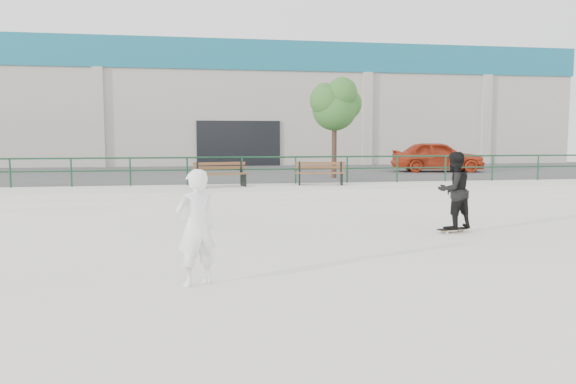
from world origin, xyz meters
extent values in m
plane|color=beige|center=(0.00, 0.00, 0.00)|extent=(120.00, 120.00, 0.00)
cube|color=beige|center=(0.00, 9.50, 0.25)|extent=(30.00, 3.00, 0.50)
cube|color=#3A3A3A|center=(0.00, 18.00, 0.25)|extent=(60.00, 14.00, 0.50)
cylinder|color=#163E26|center=(0.00, 10.80, 1.50)|extent=(28.00, 0.06, 0.06)
cylinder|color=#163E26|center=(0.00, 10.80, 1.05)|extent=(28.00, 0.05, 0.05)
cylinder|color=#163E26|center=(-9.00, 10.80, 1.00)|extent=(0.06, 0.06, 1.00)
cylinder|color=#163E26|center=(-7.00, 10.80, 1.00)|extent=(0.06, 0.06, 1.00)
cylinder|color=#163E26|center=(-5.00, 10.80, 1.00)|extent=(0.06, 0.06, 1.00)
cylinder|color=#163E26|center=(-3.00, 10.80, 1.00)|extent=(0.06, 0.06, 1.00)
cylinder|color=#163E26|center=(-1.00, 10.80, 1.00)|extent=(0.06, 0.06, 1.00)
cylinder|color=#163E26|center=(1.00, 10.80, 1.00)|extent=(0.06, 0.06, 1.00)
cylinder|color=#163E26|center=(3.00, 10.80, 1.00)|extent=(0.06, 0.06, 1.00)
cylinder|color=#163E26|center=(5.00, 10.80, 1.00)|extent=(0.06, 0.06, 1.00)
cylinder|color=#163E26|center=(7.00, 10.80, 1.00)|extent=(0.06, 0.06, 1.00)
cylinder|color=#163E26|center=(9.00, 10.80, 1.00)|extent=(0.06, 0.06, 1.00)
cylinder|color=#163E26|center=(11.00, 10.80, 1.00)|extent=(0.06, 0.06, 1.00)
cube|color=#B2AEA0|center=(0.00, 32.00, 4.00)|extent=(44.00, 16.00, 8.00)
cube|color=#1A6982|center=(0.00, 32.00, 7.10)|extent=(44.20, 16.20, 1.80)
cube|color=black|center=(0.00, 23.95, 1.60)|extent=(5.00, 0.15, 3.20)
cube|color=#B2AEA0|center=(-8.00, 23.90, 3.10)|extent=(0.60, 0.25, 6.20)
cube|color=#B2AEA0|center=(8.00, 23.90, 3.10)|extent=(0.60, 0.25, 6.20)
cube|color=#B2AEA0|center=(16.00, 23.90, 3.10)|extent=(0.60, 0.25, 6.20)
cube|color=brown|center=(-1.77, 9.70, 0.96)|extent=(1.89, 0.52, 0.04)
cube|color=brown|center=(-1.81, 9.89, 0.96)|extent=(1.89, 0.52, 0.04)
cube|color=brown|center=(-1.85, 10.07, 0.96)|extent=(1.89, 0.52, 0.04)
cube|color=brown|center=(-1.87, 10.16, 1.16)|extent=(1.87, 0.44, 0.11)
cube|color=brown|center=(-1.87, 10.16, 1.30)|extent=(1.87, 0.44, 0.11)
cube|color=black|center=(-2.59, 9.72, 0.72)|extent=(0.17, 0.53, 0.44)
cube|color=black|center=(-2.64, 9.99, 1.16)|extent=(0.07, 0.06, 0.44)
cube|color=black|center=(-1.03, 10.05, 0.72)|extent=(0.17, 0.53, 0.44)
cube|color=black|center=(-1.09, 10.32, 1.16)|extent=(0.07, 0.06, 0.44)
cube|color=brown|center=(1.75, 9.90, 0.94)|extent=(1.83, 0.48, 0.04)
cube|color=brown|center=(1.79, 10.08, 0.94)|extent=(1.83, 0.48, 0.04)
cube|color=brown|center=(1.83, 10.26, 0.94)|extent=(1.83, 0.48, 0.04)
cube|color=brown|center=(1.84, 10.34, 1.13)|extent=(1.81, 0.40, 0.10)
cube|color=brown|center=(1.84, 10.34, 1.28)|extent=(1.81, 0.40, 0.10)
cube|color=black|center=(1.04, 10.23, 0.71)|extent=(0.16, 0.51, 0.43)
cube|color=black|center=(1.09, 10.49, 1.13)|extent=(0.07, 0.06, 0.43)
cube|color=black|center=(2.54, 9.93, 0.71)|extent=(0.16, 0.51, 0.43)
cube|color=black|center=(2.59, 10.19, 1.13)|extent=(0.07, 0.06, 0.43)
cylinder|color=#4A3525|center=(3.18, 13.49, 1.77)|extent=(0.21, 0.21, 2.53)
sphere|color=#315F23|center=(3.18, 13.49, 3.45)|extent=(1.90, 1.90, 1.90)
sphere|color=#315F23|center=(3.71, 13.81, 3.66)|extent=(1.48, 1.48, 1.48)
sphere|color=#315F23|center=(2.76, 13.28, 3.77)|extent=(1.37, 1.37, 1.37)
sphere|color=#315F23|center=(3.39, 13.07, 4.08)|extent=(1.27, 1.27, 1.27)
sphere|color=#315F23|center=(2.87, 13.91, 3.98)|extent=(1.16, 1.16, 1.16)
imported|color=#B73216|center=(9.35, 16.64, 1.27)|extent=(4.79, 2.71, 1.54)
cube|color=black|center=(3.22, 2.44, 0.09)|extent=(0.81, 0.40, 0.02)
cube|color=brown|center=(3.22, 2.44, 0.07)|extent=(0.81, 0.40, 0.01)
cube|color=gray|center=(2.96, 2.37, 0.04)|extent=(0.10, 0.17, 0.03)
cube|color=gray|center=(3.47, 2.51, 0.04)|extent=(0.10, 0.17, 0.03)
cylinder|color=beige|center=(2.99, 2.28, 0.03)|extent=(0.06, 0.04, 0.06)
cylinder|color=beige|center=(2.94, 2.46, 0.03)|extent=(0.06, 0.04, 0.06)
cylinder|color=beige|center=(3.49, 2.41, 0.03)|extent=(0.06, 0.04, 0.06)
cylinder|color=beige|center=(3.44, 2.60, 0.03)|extent=(0.06, 0.04, 0.06)
imported|color=black|center=(3.22, 2.44, 1.00)|extent=(1.03, 0.90, 1.81)
imported|color=white|center=(-2.81, -1.30, 0.89)|extent=(0.77, 0.66, 1.78)
camera|label=1|loc=(-2.88, -9.81, 2.26)|focal=35.00mm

